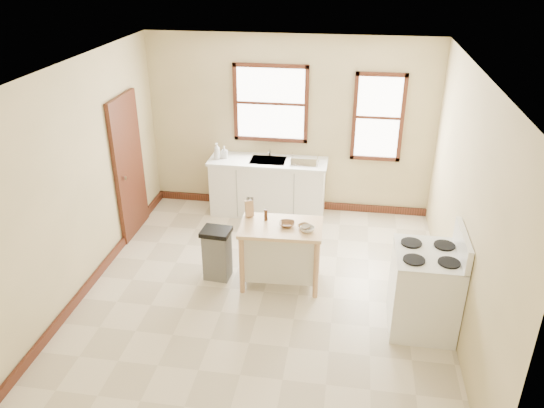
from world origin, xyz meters
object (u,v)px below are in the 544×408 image
Objects in this scene: dish_rack at (305,160)px; knife_block at (249,209)px; gas_stove at (425,280)px; trash_bin at (217,254)px; bowl_a at (287,224)px; bowl_b at (304,227)px; soap_bottle_b at (224,152)px; pepper_grinder at (266,215)px; kitchen_island at (281,255)px; bowl_c at (307,229)px; soap_bottle_a at (217,151)px.

knife_block is (-0.54, -1.69, -0.04)m from dish_rack.
trash_bin is at bearing 166.52° from gas_stove.
dish_rack is 2.20m from trash_bin.
bowl_a is 1.24× the size of bowl_b.
soap_bottle_b is 0.16× the size of gas_stove.
bowl_a is at bearing -21.02° from pepper_grinder.
kitchen_island is 5.77× the size of bowl_c.
kitchen_island is 5.09× the size of knife_block.
bowl_b is at bearing -69.69° from dish_rack.
knife_block is at bearing 159.25° from gas_stove.
bowl_a is 1.09× the size of bowl_c.
kitchen_island is at bearing -78.43° from dish_rack.
bowl_b is (0.19, -1.91, -0.12)m from dish_rack.
bowl_b is 1.23m from trash_bin.
pepper_grinder is 0.78× the size of bowl_a.
soap_bottle_b is 3.87m from gas_stove.
gas_stove is at bearing -20.81° from pepper_grinder.
soap_bottle_b reaches higher than bowl_c.
gas_stove is at bearing -8.95° from trash_bin.
soap_bottle_b is 1.24× the size of bowl_b.
kitchen_island is 1.82m from gas_stove.
dish_rack is 2.70× the size of bowl_b.
soap_bottle_a reaches higher than bowl_c.
dish_rack is at bearing 16.91° from soap_bottle_a.
pepper_grinder reaches higher than trash_bin.
knife_block is 0.73m from trash_bin.
soap_bottle_b reaches higher than bowl_b.
pepper_grinder is at bearing -85.32° from dish_rack.
kitchen_island is at bearing -39.21° from soap_bottle_a.
gas_stove is at bearing -45.91° from soap_bottle_b.
trash_bin is (0.34, -1.94, -0.66)m from soap_bottle_b.
gas_stove is at bearing -20.77° from bowl_a.
gas_stove is (1.70, -0.61, 0.20)m from kitchen_island.
dish_rack is 1.92m from bowl_b.
soap_bottle_a is at bearing -165.14° from dish_rack.
knife_block reaches higher than bowl_c.
knife_block reaches higher than trash_bin.
gas_stove is (2.14, -0.81, -0.32)m from knife_block.
bowl_c reaches higher than kitchen_island.
soap_bottle_a is 1.38m from dish_rack.
soap_bottle_a is 0.62× the size of dish_rack.
trash_bin is at bearing 175.70° from bowl_c.
pepper_grinder is 0.96× the size of bowl_b.
kitchen_island is (1.18, -1.94, -0.60)m from soap_bottle_b.
soap_bottle_a is 2.32m from bowl_a.
soap_bottle_b is 2.35m from kitchen_island.
kitchen_island is 0.52m from bowl_b.
pepper_grinder is at bearing -66.48° from soap_bottle_b.
soap_bottle_a is 0.37× the size of trash_bin.
bowl_b is 0.22× the size of trash_bin.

